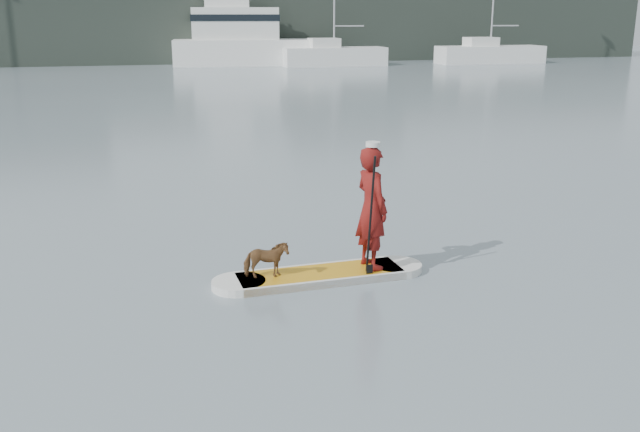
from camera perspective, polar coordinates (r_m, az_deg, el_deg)
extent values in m
plane|color=slate|center=(9.73, -7.17, -7.79)|extent=(140.00, 140.00, 0.00)
cube|color=orange|center=(10.84, 0.00, -4.78)|extent=(2.53, 0.89, 0.12)
cylinder|color=silver|center=(10.57, -6.52, -5.45)|extent=(0.80, 0.80, 0.12)
cylinder|color=silver|center=(11.25, 6.12, -4.10)|extent=(0.80, 0.80, 0.12)
cube|color=silver|center=(11.17, -0.56, -4.14)|extent=(2.50, 0.15, 0.12)
cube|color=silver|center=(10.51, 0.59, -5.46)|extent=(2.50, 0.15, 0.12)
imported|color=maroon|center=(10.79, 4.16, 0.65)|extent=(0.59, 0.77, 1.88)
cylinder|color=silver|center=(10.58, 4.26, 5.75)|extent=(0.22, 0.22, 0.07)
imported|color=brown|center=(10.53, -4.33, -3.52)|extent=(0.68, 0.34, 0.55)
cylinder|color=black|center=(10.50, 4.07, -0.11)|extent=(0.05, 0.30, 1.89)
cube|color=black|center=(10.78, 3.97, -4.72)|extent=(0.10, 0.02, 0.32)
cube|color=white|center=(56.56, 1.13, 12.64)|extent=(7.98, 2.62, 1.39)
cube|color=silver|center=(56.30, 0.33, 13.69)|extent=(2.24, 1.82, 0.70)
cylinder|color=#B7B7BC|center=(56.82, 2.34, 14.95)|extent=(2.39, 0.11, 0.10)
cube|color=white|center=(60.94, 13.44, 12.45)|extent=(8.75, 2.71, 1.39)
cube|color=silver|center=(60.50, 12.75, 13.45)|extent=(2.47, 1.84, 0.69)
cylinder|color=#B7B7BC|center=(61.41, 14.60, 14.53)|extent=(2.38, 0.14, 0.10)
cube|color=white|center=(57.62, -5.51, 12.91)|extent=(12.37, 5.14, 1.96)
cube|color=silver|center=(57.52, -6.81, 15.05)|extent=(6.91, 3.75, 2.40)
cube|color=silver|center=(57.51, -7.49, 16.76)|extent=(3.58, 2.43, 1.09)
cube|color=black|center=(57.51, -6.82, 15.48)|extent=(7.04, 3.84, 0.49)
cube|color=black|center=(61.87, -14.33, 14.58)|extent=(90.00, 6.00, 6.00)
cube|color=black|center=(63.48, -23.82, 15.14)|extent=(14.00, 4.00, 9.00)
cube|color=black|center=(65.69, 2.10, 15.96)|extent=(10.00, 4.00, 8.00)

